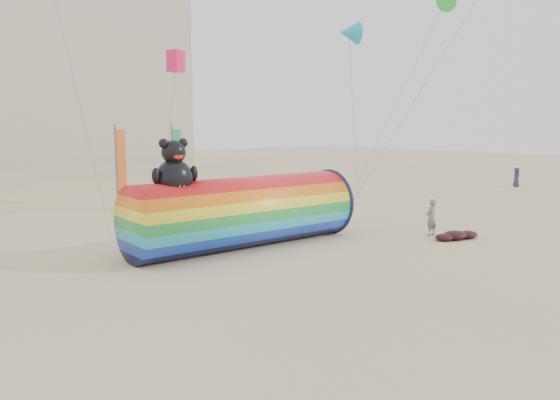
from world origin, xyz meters
TOP-DOWN VIEW (x-y plane):
  - ground at (0.00, 0.00)m, footprint 160.00×160.00m
  - windsock_assembly at (0.98, 4.58)m, footprint 10.34×3.15m
  - kite_handler at (9.16, 0.92)m, footprint 0.66×0.45m
  - fabric_bundle at (9.50, -0.26)m, footprint 2.62×1.35m
  - festival_banners at (-1.00, 15.54)m, footprint 11.70×3.23m

SIDE VIEW (x-z plane):
  - ground at x=0.00m, z-range 0.00..0.00m
  - fabric_bundle at x=9.50m, z-range -0.03..0.37m
  - kite_handler at x=9.16m, z-range 0.00..1.74m
  - windsock_assembly at x=0.98m, z-range -0.80..3.96m
  - festival_banners at x=-1.00m, z-range 0.04..5.24m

